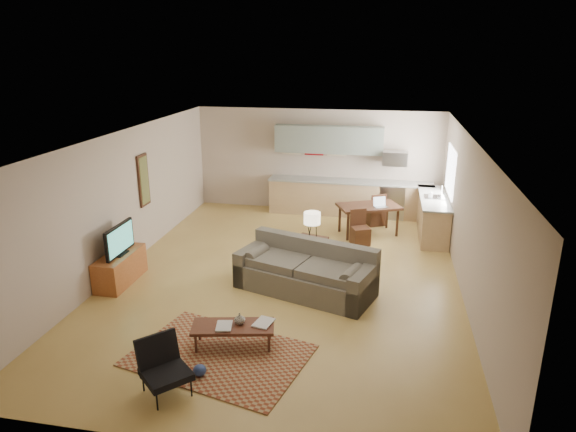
% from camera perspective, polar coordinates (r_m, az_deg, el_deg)
% --- Properties ---
extents(room, '(9.00, 9.00, 9.00)m').
position_cam_1_polar(room, '(9.45, -0.34, 0.59)').
color(room, '#AF8C44').
rests_on(room, ground).
extents(kitchen_counter_back, '(4.26, 0.64, 0.92)m').
position_cam_1_polar(kitchen_counter_back, '(13.57, 6.85, 2.03)').
color(kitchen_counter_back, tan).
rests_on(kitchen_counter_back, ground).
extents(kitchen_counter_right, '(0.64, 2.26, 0.92)m').
position_cam_1_polar(kitchen_counter_right, '(12.47, 15.77, -0.00)').
color(kitchen_counter_right, tan).
rests_on(kitchen_counter_right, ground).
extents(kitchen_range, '(0.62, 0.62, 0.90)m').
position_cam_1_polar(kitchen_range, '(13.55, 11.49, 1.72)').
color(kitchen_range, '#A5A8AD').
rests_on(kitchen_range, ground).
extents(kitchen_microwave, '(0.62, 0.40, 0.35)m').
position_cam_1_polar(kitchen_microwave, '(13.30, 11.78, 6.29)').
color(kitchen_microwave, '#A5A8AD').
rests_on(kitchen_microwave, room).
extents(upper_cabinets, '(2.80, 0.34, 0.70)m').
position_cam_1_polar(upper_cabinets, '(13.43, 4.56, 8.47)').
color(upper_cabinets, gray).
rests_on(upper_cabinets, room).
extents(window_right, '(0.02, 1.40, 1.05)m').
position_cam_1_polar(window_right, '(12.22, 17.60, 4.78)').
color(window_right, white).
rests_on(window_right, room).
extents(wall_art_left, '(0.06, 0.42, 1.10)m').
position_cam_1_polar(wall_art_left, '(11.24, -15.72, 3.84)').
color(wall_art_left, olive).
rests_on(wall_art_left, room).
extents(triptych, '(1.70, 0.04, 0.50)m').
position_cam_1_polar(triptych, '(13.65, 2.92, 7.81)').
color(triptych, beige).
rests_on(triptych, room).
extents(rug, '(2.75, 2.21, 0.02)m').
position_cam_1_polar(rug, '(7.69, -7.64, -15.07)').
color(rug, brown).
rests_on(rug, floor).
extents(sofa, '(2.79, 1.87, 0.89)m').
position_cam_1_polar(sofa, '(9.22, 1.89, -5.89)').
color(sofa, '#595348').
rests_on(sofa, floor).
extents(coffee_table, '(1.28, 0.71, 0.36)m').
position_cam_1_polar(coffee_table, '(7.77, -6.09, -13.10)').
color(coffee_table, '#472215').
rests_on(coffee_table, floor).
extents(book_a, '(0.34, 0.39, 0.03)m').
position_cam_1_polar(book_a, '(7.66, -7.99, -12.03)').
color(book_a, maroon).
rests_on(book_a, coffee_table).
extents(book_b, '(0.40, 0.45, 0.03)m').
position_cam_1_polar(book_b, '(7.74, -3.55, -11.57)').
color(book_b, navy).
rests_on(book_b, coffee_table).
extents(vase, '(0.23, 0.23, 0.17)m').
position_cam_1_polar(vase, '(7.67, -5.40, -11.26)').
color(vase, black).
rests_on(vase, coffee_table).
extents(armchair, '(0.90, 0.90, 0.73)m').
position_cam_1_polar(armchair, '(6.90, -13.43, -16.21)').
color(armchair, black).
rests_on(armchair, floor).
extents(tv_credenza, '(0.48, 1.24, 0.57)m').
position_cam_1_polar(tv_credenza, '(10.14, -18.15, -5.52)').
color(tv_credenza, brown).
rests_on(tv_credenza, floor).
extents(tv, '(0.10, 0.95, 0.57)m').
position_cam_1_polar(tv, '(9.91, -18.23, -2.52)').
color(tv, black).
rests_on(tv, tv_credenza).
extents(console_table, '(0.66, 0.52, 0.67)m').
position_cam_1_polar(console_table, '(10.17, 2.64, -4.19)').
color(console_table, '#341C11').
rests_on(console_table, floor).
extents(table_lamp, '(0.42, 0.42, 0.54)m').
position_cam_1_polar(table_lamp, '(9.96, 2.69, -0.97)').
color(table_lamp, beige).
rests_on(table_lamp, console_table).
extents(dining_table, '(1.60, 1.29, 0.71)m').
position_cam_1_polar(dining_table, '(12.23, 8.90, -0.40)').
color(dining_table, '#341C11').
rests_on(dining_table, floor).
extents(dining_chair_near, '(0.50, 0.51, 0.79)m').
position_cam_1_polar(dining_chair_near, '(11.54, 8.06, -1.29)').
color(dining_chair_near, '#341C11').
rests_on(dining_chair_near, floor).
extents(dining_chair_far, '(0.54, 0.55, 0.83)m').
position_cam_1_polar(dining_chair_far, '(12.89, 9.68, 0.82)').
color(dining_chair_far, '#341C11').
rests_on(dining_chair_far, floor).
extents(laptop, '(0.36, 0.33, 0.22)m').
position_cam_1_polar(laptop, '(11.99, 10.32, 1.49)').
color(laptop, '#A5A8AD').
rests_on(laptop, dining_table).
extents(soap_bottle, '(0.11, 0.12, 0.19)m').
position_cam_1_polar(soap_bottle, '(12.22, 15.55, 2.39)').
color(soap_bottle, beige).
rests_on(soap_bottle, kitchen_counter_right).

